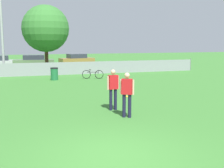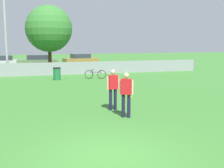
# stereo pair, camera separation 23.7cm
# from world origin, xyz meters

# --- Properties ---
(ground_plane) EXTENTS (120.00, 120.00, 0.00)m
(ground_plane) POSITION_xyz_m (0.00, 0.00, 0.00)
(ground_plane) COLOR #38722D
(fence_backline) EXTENTS (28.05, 0.07, 1.21)m
(fence_backline) POSITION_xyz_m (0.00, 18.00, 0.55)
(fence_backline) COLOR gray
(fence_backline) RESTS_ON ground_plane
(light_pole) EXTENTS (0.90, 0.36, 8.47)m
(light_pole) POSITION_xyz_m (-3.56, 19.02, 4.99)
(light_pole) COLOR #9E9EA3
(light_pole) RESTS_ON ground_plane
(tree_near_pole) EXTENTS (4.19, 4.19, 6.11)m
(tree_near_pole) POSITION_xyz_m (0.06, 19.78, 4.01)
(tree_near_pole) COLOR #4C331E
(tree_near_pole) RESTS_ON ground_plane
(player_thrower_red) EXTENTS (0.48, 0.39, 1.71)m
(player_thrower_red) POSITION_xyz_m (1.65, 3.33, 0.99)
(player_thrower_red) COLOR #191933
(player_thrower_red) RESTS_ON ground_plane
(player_defender_red) EXTENTS (0.54, 0.27, 1.71)m
(player_defender_red) POSITION_xyz_m (1.51, 4.60, 0.99)
(player_defender_red) COLOR #191933
(player_defender_red) RESTS_ON ground_plane
(frisbee_disc) EXTENTS (0.29, 0.29, 0.03)m
(frisbee_disc) POSITION_xyz_m (3.16, 7.12, 0.01)
(frisbee_disc) COLOR yellow
(frisbee_disc) RESTS_ON ground_plane
(bicycle_sideline) EXTENTS (1.60, 0.58, 0.72)m
(bicycle_sideline) POSITION_xyz_m (3.13, 14.72, 0.35)
(bicycle_sideline) COLOR black
(bicycle_sideline) RESTS_ON ground_plane
(trash_bin) EXTENTS (0.57, 0.57, 0.94)m
(trash_bin) POSITION_xyz_m (0.19, 14.83, 0.47)
(trash_bin) COLOR #1E6638
(trash_bin) RESTS_ON ground_plane
(parked_car_olive) EXTENTS (4.44, 1.89, 1.40)m
(parked_car_olive) POSITION_xyz_m (-0.84, 25.98, 0.69)
(parked_car_olive) COLOR black
(parked_car_olive) RESTS_ON ground_plane
(parked_car_tan) EXTENTS (4.38, 2.50, 1.39)m
(parked_car_tan) POSITION_xyz_m (4.29, 27.63, 0.68)
(parked_car_tan) COLOR black
(parked_car_tan) RESTS_ON ground_plane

